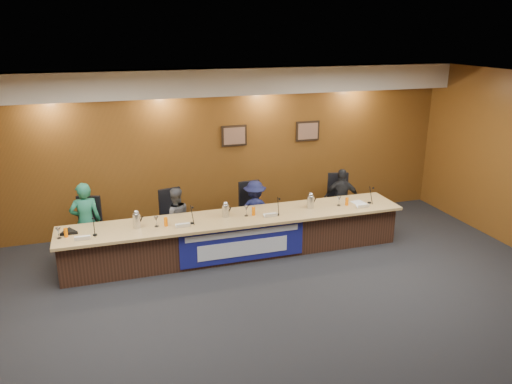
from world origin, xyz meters
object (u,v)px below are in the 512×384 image
dais_body (237,236)px  panelist_d (342,199)px  office_chair_b (175,222)px  speakerphone (69,232)px  panelist_a (86,222)px  office_chair_d (339,204)px  carafe_left (137,221)px  panelist_b (175,219)px  panelist_c (255,210)px  office_chair_a (87,232)px  office_chair_c (253,213)px  carafe_right (311,202)px  banner (243,244)px  carafe_mid (226,211)px

dais_body → panelist_d: bearing=14.2°
office_chair_b → speakerphone: speakerphone is taller
panelist_a → office_chair_d: 4.93m
office_chair_d → carafe_left: (-4.10, -0.76, 0.40)m
panelist_b → panelist_c: size_ratio=1.01×
panelist_c → office_chair_a: (-3.08, 0.10, -0.10)m
panelist_a → office_chair_a: size_ratio=2.96×
office_chair_c → office_chair_d: 1.84m
panelist_c → carafe_right: bearing=156.6°
panelist_c → carafe_left: panelist_c is taller
banner → panelist_c: bearing=62.4°
banner → office_chair_c: 1.24m
panelist_d → carafe_mid: size_ratio=5.68×
panelist_d → office_chair_a: panelist_d is taller
dais_body → carafe_mid: 0.55m
banner → carafe_left: carafe_left is taller
panelist_d → office_chair_b: size_ratio=2.59×
panelist_c → carafe_mid: bearing=52.4°
panelist_b → carafe_left: panelist_b is taller
office_chair_c → panelist_b: bearing=178.1°
banner → panelist_b: size_ratio=1.88×
panelist_d → carafe_right: 1.19m
panelist_a → carafe_right: bearing=166.7°
panelist_b → office_chair_d: size_ratio=2.44×
carafe_mid → panelist_c: bearing=39.6°
panelist_d → office_chair_c: (-1.84, 0.10, -0.14)m
office_chair_a → speakerphone: speakerphone is taller
banner → office_chair_d: bearing=25.2°
office_chair_d → panelist_a: bearing=-163.8°
office_chair_a → carafe_right: size_ratio=2.06×
dais_body → carafe_left: 1.80m
carafe_right → speakerphone: 4.20m
banner → office_chair_d: banner is taller
dais_body → carafe_mid: bearing=179.5°
banner → panelist_c: 1.17m
panelist_a → carafe_mid: (2.35, -0.60, 0.15)m
dais_body → carafe_left: (-1.73, -0.06, 0.53)m
carafe_right → speakerphone: carafe_right is taller
carafe_mid → speakerphone: (-2.60, 0.03, -0.08)m
office_chair_d → carafe_left: bearing=-154.5°
panelist_a → panelist_d: bearing=175.9°
carafe_left → carafe_mid: bearing=2.2°
office_chair_a → speakerphone: (-0.25, -0.67, 0.30)m
carafe_right → panelist_c: bearing=143.7°
panelist_c → carafe_mid: (-0.73, -0.60, 0.28)m
panelist_b → office_chair_b: bearing=-91.1°
panelist_d → speakerphone: bearing=26.9°
office_chair_a → carafe_right: (3.95, -0.74, 0.39)m
office_chair_a → dais_body: bearing=2.3°
panelist_b → panelist_a: bearing=-1.1°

